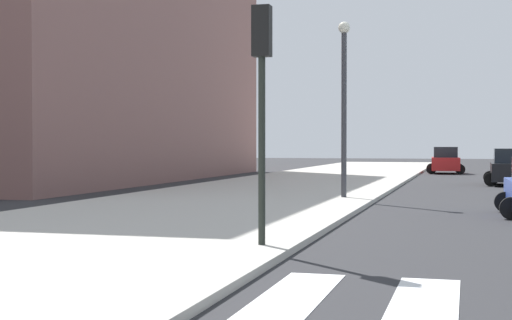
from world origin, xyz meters
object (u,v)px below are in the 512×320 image
car_red_second (445,161)px  car_black_fifth (510,168)px  traffic_light_far_corner (262,77)px  street_lamp (344,92)px

car_red_second → car_black_fifth: car_red_second is taller
car_red_second → traffic_light_far_corner: size_ratio=0.94×
street_lamp → traffic_light_far_corner: bearing=-87.7°
traffic_light_far_corner → street_lamp: (-0.55, 13.92, 0.62)m
street_lamp → car_black_fifth: bearing=63.4°
car_black_fifth → street_lamp: bearing=-116.0°
car_red_second → car_black_fifth: size_ratio=1.03×
car_black_fifth → street_lamp: 15.14m
car_red_second → car_black_fifth: (3.69, -15.70, -0.01)m
traffic_light_far_corner → car_black_fifth: bearing=77.4°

